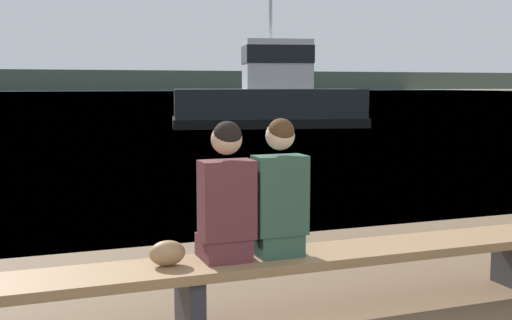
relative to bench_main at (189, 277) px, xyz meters
name	(u,v)px	position (x,y,z in m)	size (l,w,h in m)	color
water_surface	(24,94)	(0.09, 122.54, -0.41)	(240.00, 240.00, 0.00)	#426B8E
far_shoreline	(21,80)	(0.09, 184.86, 2.42)	(600.00, 12.00, 5.66)	#424738
bench_main	(189,277)	(0.00, 0.00, 0.00)	(6.46, 0.54, 0.50)	#8E6B47
person_left	(226,198)	(0.28, 0.00, 0.55)	(0.39, 0.40, 1.02)	#56282D
person_right	(279,195)	(0.69, 0.00, 0.55)	(0.39, 0.39, 1.03)	#2D4C3D
shopping_bag	(167,253)	(-0.15, 0.03, 0.18)	(0.26, 0.17, 0.18)	#9E754C
tugboat_red	(270,99)	(8.82, 20.71, 0.73)	(8.46, 4.97, 7.08)	black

